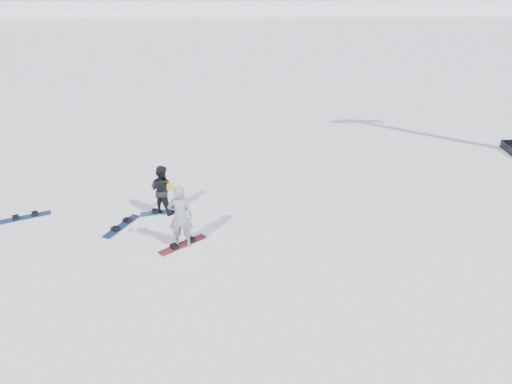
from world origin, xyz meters
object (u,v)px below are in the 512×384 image
snowboarder_man (162,189)px  snowboard_loose_c (26,217)px  snowboard_loose_a (122,226)px  snowboarder_woman (181,216)px

snowboarder_man → snowboard_loose_c: (-4.30, -0.25, -0.80)m
snowboarder_man → snowboard_loose_a: 1.67m
snowboarder_man → snowboard_loose_a: size_ratio=1.08×
snowboarder_woman → snowboarder_man: (-0.80, 1.97, -0.14)m
snowboarder_man → snowboard_loose_c: size_ratio=1.08×
snowboard_loose_c → snowboarder_woman: bearing=-43.2°
snowboarder_woman → snowboarder_man: size_ratio=1.26×
snowboarder_man → snowboard_loose_c: snowboarder_man is taller
snowboarder_man → snowboard_loose_c: 4.38m
snowboarder_man → snowboard_loose_c: bearing=28.7°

